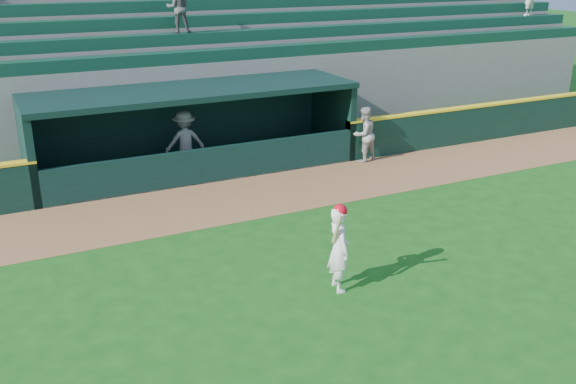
{
  "coord_description": "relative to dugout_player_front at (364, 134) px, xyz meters",
  "views": [
    {
      "loc": [
        -5.62,
        -9.76,
        5.93
      ],
      "look_at": [
        0.0,
        1.6,
        1.3
      ],
      "focal_mm": 40.0,
      "sensor_mm": 36.0,
      "label": 1
    }
  ],
  "objects": [
    {
      "name": "field_wall_right",
      "position": [
        7.32,
        0.26,
        -0.25
      ],
      "size": [
        15.5,
        0.3,
        1.2
      ],
      "primitive_type": "cube",
      "color": "black",
      "rests_on": "ground"
    },
    {
      "name": "dugout",
      "position": [
        -4.93,
        1.71,
        0.51
      ],
      "size": [
        9.4,
        2.8,
        2.46
      ],
      "color": "#61615C",
      "rests_on": "ground"
    },
    {
      "name": "ground",
      "position": [
        -4.93,
        -6.29,
        -0.85
      ],
      "size": [
        120.0,
        120.0,
        0.0
      ],
      "primitive_type": "plane",
      "color": "#144C13",
      "rests_on": "ground"
    },
    {
      "name": "dugout_player_inside",
      "position": [
        -5.23,
        1.49,
        0.05
      ],
      "size": [
        1.21,
        0.74,
        1.81
      ],
      "primitive_type": "imported",
      "rotation": [
        0.0,
        0.0,
        3.08
      ],
      "color": "#989893",
      "rests_on": "ground"
    },
    {
      "name": "stands",
      "position": [
        -4.92,
        6.29,
        1.55
      ],
      "size": [
        34.5,
        6.25,
        7.59
      ],
      "color": "slate",
      "rests_on": "ground"
    },
    {
      "name": "dugout_player_front",
      "position": [
        0.0,
        0.0,
        0.0
      ],
      "size": [
        0.95,
        0.81,
        1.71
      ],
      "primitive_type": "imported",
      "rotation": [
        0.0,
        0.0,
        3.36
      ],
      "color": "#A2A29D",
      "rests_on": "ground"
    },
    {
      "name": "warning_track",
      "position": [
        -4.93,
        -1.39,
        -0.85
      ],
      "size": [
        40.0,
        3.0,
        0.01
      ],
      "primitive_type": "cube",
      "color": "brown",
      "rests_on": "ground"
    },
    {
      "name": "batter_at_plate",
      "position": [
        -4.88,
        -6.74,
        0.02
      ],
      "size": [
        0.52,
        0.81,
        1.74
      ],
      "color": "white",
      "rests_on": "ground"
    },
    {
      "name": "wall_stripe_right",
      "position": [
        7.32,
        0.26,
        0.38
      ],
      "size": [
        15.5,
        0.32,
        0.06
      ],
      "primitive_type": "cube",
      "color": "yellow",
      "rests_on": "field_wall_right"
    }
  ]
}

